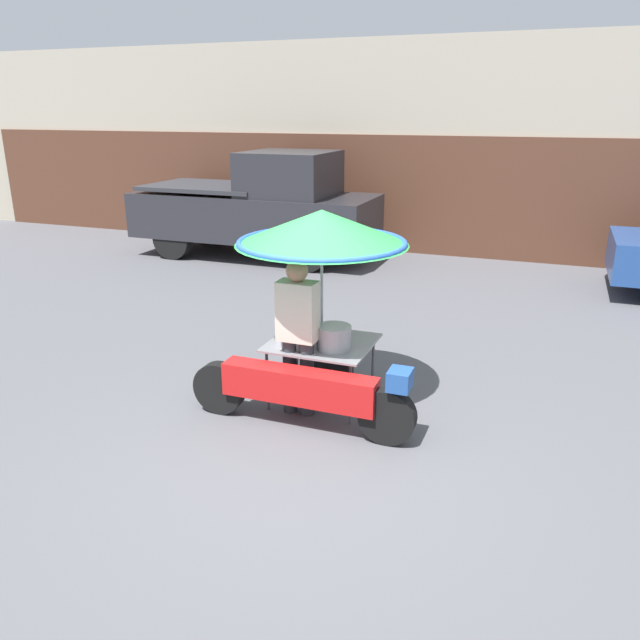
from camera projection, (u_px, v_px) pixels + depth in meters
ground_plane at (305, 455)px, 5.52m from camera, size 36.00×36.00×0.00m
shopfront_building at (472, 148)px, 13.16m from camera, size 28.00×2.06×4.26m
vendor_motorcycle_cart at (319, 263)px, 5.99m from camera, size 2.26×1.69×2.00m
vendor_person at (298, 330)px, 6.01m from camera, size 0.38×0.22×1.58m
pickup_truck at (261, 207)px, 12.57m from camera, size 4.91×1.87×2.13m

